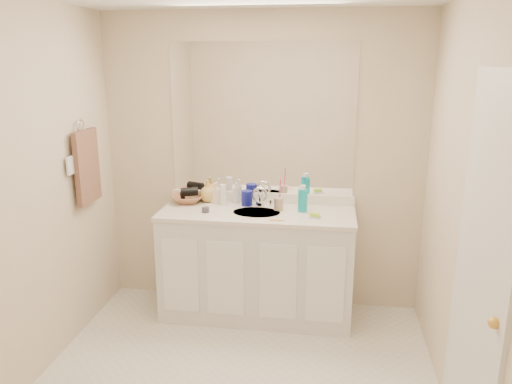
{
  "coord_description": "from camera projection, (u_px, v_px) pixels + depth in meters",
  "views": [
    {
      "loc": [
        0.54,
        -2.65,
        2.04
      ],
      "look_at": [
        0.0,
        0.97,
        1.05
      ],
      "focal_mm": 35.0,
      "sensor_mm": 36.0,
      "label": 1
    }
  ],
  "objects": [
    {
      "name": "blue_mug",
      "position": [
        247.0,
        198.0,
        4.03
      ],
      "size": [
        0.12,
        0.12,
        0.12
      ],
      "primitive_type": "cylinder",
      "rotation": [
        0.0,
        0.0,
        0.43
      ],
      "color": "navy",
      "rests_on": "countertop"
    },
    {
      "name": "soap_dish",
      "position": [
        315.0,
        217.0,
        3.73
      ],
      "size": [
        0.1,
        0.09,
        0.01
      ],
      "primitive_type": "cube",
      "rotation": [
        0.0,
        0.0,
        -0.26
      ],
      "color": "white",
      "rests_on": "countertop"
    },
    {
      "name": "soap_bottle_yellow",
      "position": [
        208.0,
        191.0,
        4.13
      ],
      "size": [
        0.16,
        0.16,
        0.18
      ],
      "primitive_type": "imported",
      "rotation": [
        0.0,
        0.0,
        -0.18
      ],
      "color": "tan",
      "rests_on": "countertop"
    },
    {
      "name": "green_soap",
      "position": [
        315.0,
        215.0,
        3.72
      ],
      "size": [
        0.08,
        0.06,
        0.02
      ],
      "primitive_type": "cube",
      "rotation": [
        0.0,
        0.0,
        -0.17
      ],
      "color": "#A5D834",
      "rests_on": "soap_dish"
    },
    {
      "name": "soap_bottle_white",
      "position": [
        236.0,
        192.0,
        4.1
      ],
      "size": [
        0.09,
        0.09,
        0.17
      ],
      "primitive_type": "imported",
      "rotation": [
        0.0,
        0.0,
        0.36
      ],
      "color": "silver",
      "rests_on": "countertop"
    },
    {
      "name": "backsplash",
      "position": [
        262.0,
        197.0,
        4.12
      ],
      "size": [
        1.52,
        0.03,
        0.08
      ],
      "primitive_type": "cube",
      "color": "white",
      "rests_on": "countertop"
    },
    {
      "name": "wall_right",
      "position": [
        471.0,
        222.0,
        2.64
      ],
      "size": [
        0.02,
        2.6,
        2.4
      ],
      "primitive_type": "cube",
      "color": "beige",
      "rests_on": "floor"
    },
    {
      "name": "tan_cup",
      "position": [
        279.0,
        204.0,
        3.91
      ],
      "size": [
        0.09,
        0.09,
        0.1
      ],
      "primitive_type": "cylinder",
      "rotation": [
        0.0,
        0.0,
        0.29
      ],
      "color": "tan",
      "rests_on": "countertop"
    },
    {
      "name": "wicker_basket",
      "position": [
        187.0,
        199.0,
        4.12
      ],
      "size": [
        0.31,
        0.31,
        0.06
      ],
      "primitive_type": "imported",
      "rotation": [
        0.0,
        0.0,
        0.21
      ],
      "color": "#995F3D",
      "rests_on": "countertop"
    },
    {
      "name": "mouthwash_bottle",
      "position": [
        303.0,
        200.0,
        3.87
      ],
      "size": [
        0.08,
        0.08,
        0.18
      ],
      "primitive_type": "cylinder",
      "rotation": [
        0.0,
        0.0,
        0.09
      ],
      "color": "#0EA4B1",
      "rests_on": "countertop"
    },
    {
      "name": "toothbrush",
      "position": [
        280.0,
        192.0,
        3.88
      ],
      "size": [
        0.02,
        0.04,
        0.2
      ],
      "primitive_type": "cylinder",
      "rotation": [
        0.14,
        0.0,
        0.26
      ],
      "color": "#E43C73",
      "rests_on": "tan_cup"
    },
    {
      "name": "orange_comb",
      "position": [
        276.0,
        220.0,
        3.67
      ],
      "size": [
        0.11,
        0.02,
        0.0
      ],
      "primitive_type": "cube",
      "rotation": [
        0.0,
        0.0,
        0.02
      ],
      "color": "orange",
      "rests_on": "countertop"
    },
    {
      "name": "wall_back",
      "position": [
        262.0,
        164.0,
        4.06
      ],
      "size": [
        2.6,
        0.02,
        2.4
      ],
      "primitive_type": "cube",
      "color": "beige",
      "rests_on": "floor"
    },
    {
      "name": "door",
      "position": [
        480.0,
        280.0,
        2.41
      ],
      "size": [
        0.02,
        0.82,
        2.0
      ],
      "primitive_type": "cube",
      "color": "silver",
      "rests_on": "floor"
    },
    {
      "name": "towel_ring",
      "position": [
        81.0,
        127.0,
        3.65
      ],
      "size": [
        0.01,
        0.11,
        0.11
      ],
      "primitive_type": "torus",
      "rotation": [
        0.0,
        1.57,
        0.0
      ],
      "color": "silver",
      "rests_on": "wall_left"
    },
    {
      "name": "hand_towel",
      "position": [
        87.0,
        167.0,
        3.73
      ],
      "size": [
        0.04,
        0.32,
        0.55
      ],
      "primitive_type": "cube",
      "color": "brown",
      "rests_on": "towel_ring"
    },
    {
      "name": "hair_dryer",
      "position": [
        189.0,
        192.0,
        4.1
      ],
      "size": [
        0.16,
        0.12,
        0.07
      ],
      "primitive_type": "cylinder",
      "rotation": [
        0.0,
        1.57,
        0.36
      ],
      "color": "black",
      "rests_on": "wicker_basket"
    },
    {
      "name": "extra_white_bottle",
      "position": [
        223.0,
        195.0,
        4.03
      ],
      "size": [
        0.06,
        0.06,
        0.17
      ],
      "primitive_type": "cylinder",
      "rotation": [
        0.0,
        0.0,
        0.04
      ],
      "color": "white",
      "rests_on": "countertop"
    },
    {
      "name": "wall_left",
      "position": [
        19.0,
        201.0,
        3.01
      ],
      "size": [
        0.02,
        2.6,
        2.4
      ],
      "primitive_type": "cube",
      "color": "beige",
      "rests_on": "floor"
    },
    {
      "name": "switch_plate",
      "position": [
        70.0,
        166.0,
        3.53
      ],
      "size": [
        0.01,
        0.08,
        0.13
      ],
      "primitive_type": "cube",
      "color": "white",
      "rests_on": "wall_left"
    },
    {
      "name": "countertop",
      "position": [
        257.0,
        213.0,
        3.89
      ],
      "size": [
        1.52,
        0.57,
        0.03
      ],
      "primitive_type": "cube",
      "color": "white",
      "rests_on": "vanity_cabinet"
    },
    {
      "name": "sink_basin",
      "position": [
        257.0,
        214.0,
        3.87
      ],
      "size": [
        0.37,
        0.37,
        0.02
      ],
      "primitive_type": "cylinder",
      "color": "#B3AC9D",
      "rests_on": "countertop"
    },
    {
      "name": "mirror",
      "position": [
        262.0,
        120.0,
        3.97
      ],
      "size": [
        1.48,
        0.01,
        1.2
      ],
      "primitive_type": "cube",
      "color": "white",
      "rests_on": "wall_back"
    },
    {
      "name": "soap_bottle_cream",
      "position": [
        216.0,
        192.0,
        4.11
      ],
      "size": [
        0.1,
        0.1,
        0.17
      ],
      "primitive_type": "imported",
      "rotation": [
        0.0,
        0.0,
        -0.26
      ],
      "color": "#F9E4CB",
      "rests_on": "countertop"
    },
    {
      "name": "wall_front",
      "position": [
        150.0,
        331.0,
        1.58
      ],
      "size": [
        2.6,
        0.02,
        2.4
      ],
      "primitive_type": "cube",
      "color": "beige",
      "rests_on": "floor"
    },
    {
      "name": "faucet",
      "position": [
        260.0,
        199.0,
        4.02
      ],
      "size": [
        0.02,
        0.02,
        0.11
      ],
      "primitive_type": "cylinder",
      "color": "silver",
      "rests_on": "countertop"
    },
    {
      "name": "vanity_cabinet",
      "position": [
        257.0,
        265.0,
        4.0
      ],
      "size": [
        1.5,
        0.55,
        0.85
      ],
      "primitive_type": "cube",
      "color": "silver",
      "rests_on": "floor"
    },
    {
      "name": "dark_jar",
      "position": [
        206.0,
        210.0,
        3.86
      ],
      "size": [
        0.07,
        0.07,
        0.04
      ],
      "primitive_type": "cylinder",
      "rotation": [
        0.0,
        0.0,
        0.34
      ],
      "color": "#393840",
      "rests_on": "countertop"
    }
  ]
}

